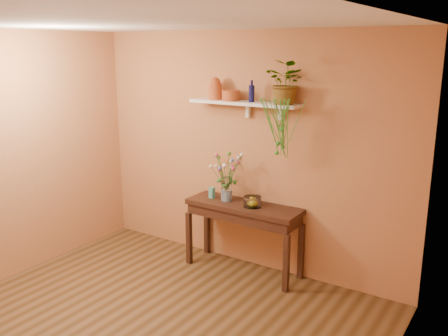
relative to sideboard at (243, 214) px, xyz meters
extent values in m
plane|color=silver|center=(-0.12, -1.77, 2.01)|extent=(4.00, 4.00, 0.00)
cube|color=#B36B3D|center=(-0.12, 0.23, 0.66)|extent=(4.00, 0.04, 2.70)
cube|color=#B36B3D|center=(1.88, -1.77, 0.66)|extent=(0.04, 4.00, 2.70)
cube|color=#3A2217|center=(0.00, 0.00, 0.09)|extent=(1.33, 0.43, 0.06)
cube|color=#3A2217|center=(0.00, 0.00, 0.00)|extent=(1.27, 0.39, 0.11)
cube|color=#3A2217|center=(-0.63, -0.18, -0.37)|extent=(0.06, 0.06, 0.63)
cube|color=#3A2217|center=(0.63, -0.18, -0.37)|extent=(0.06, 0.06, 0.63)
cube|color=#3A2217|center=(-0.63, 0.18, -0.37)|extent=(0.06, 0.06, 0.63)
cube|color=#3A2217|center=(0.63, 0.18, -0.37)|extent=(0.06, 0.06, 0.63)
cube|color=white|center=(-0.07, 0.10, 1.23)|extent=(1.30, 0.24, 0.04)
cube|color=white|center=(-0.07, 0.20, 1.14)|extent=(0.04, 0.05, 0.15)
cube|color=white|center=(0.33, 0.20, 1.14)|extent=(0.04, 0.05, 0.15)
cylinder|color=#C04D27|center=(-0.44, 0.09, 1.34)|extent=(0.19, 0.19, 0.18)
sphere|color=#C04D27|center=(-0.44, 0.09, 1.44)|extent=(0.12, 0.12, 0.12)
cylinder|color=#C04D27|center=(-0.22, 0.07, 1.31)|extent=(0.24, 0.24, 0.12)
cylinder|color=#0E1043|center=(0.03, 0.09, 1.34)|extent=(0.08, 0.08, 0.18)
cylinder|color=#0E1043|center=(0.03, 0.09, 1.46)|extent=(0.03, 0.03, 0.05)
imported|color=#2B8326|center=(0.45, 0.09, 1.48)|extent=(0.45, 0.40, 0.45)
cylinder|color=#2B8326|center=(0.49, -0.09, 1.05)|extent=(0.05, 0.17, 0.55)
cylinder|color=green|center=(0.52, -0.04, 1.13)|extent=(0.07, 0.10, 0.40)
cylinder|color=green|center=(0.50, -0.07, 1.02)|extent=(0.18, 0.24, 0.62)
cylinder|color=#2B8326|center=(0.39, -0.07, 1.12)|extent=(0.17, 0.19, 0.42)
cylinder|color=green|center=(0.47, -0.01, 1.13)|extent=(0.16, 0.06, 0.41)
cylinder|color=green|center=(0.34, -0.07, 1.06)|extent=(0.12, 0.19, 0.54)
cylinder|color=#2B8326|center=(0.44, -0.08, 1.01)|extent=(0.07, 0.28, 0.63)
cylinder|color=green|center=(0.46, -0.09, 1.04)|extent=(0.08, 0.11, 0.59)
cylinder|color=green|center=(0.49, -0.05, 1.13)|extent=(0.03, 0.06, 0.39)
cylinder|color=#2B8326|center=(0.47, -0.05, 1.16)|extent=(0.12, 0.09, 0.35)
cylinder|color=green|center=(0.44, -0.09, 1.08)|extent=(0.06, 0.11, 0.50)
cylinder|color=green|center=(0.50, -0.06, 1.04)|extent=(0.11, 0.22, 0.59)
cylinder|color=#2B8326|center=(0.39, -0.12, 1.05)|extent=(0.06, 0.22, 0.56)
cylinder|color=green|center=(0.64, -0.07, 1.11)|extent=(0.20, 0.06, 0.44)
cylinder|color=green|center=(0.43, -0.06, 1.18)|extent=(0.04, 0.11, 0.31)
cylinder|color=#2B8326|center=(0.44, -0.05, 1.16)|extent=(0.07, 0.20, 0.34)
cylinder|color=green|center=(0.35, -0.05, 1.06)|extent=(0.19, 0.21, 0.54)
cylinder|color=green|center=(0.48, -0.05, 1.07)|extent=(0.03, 0.21, 0.53)
cylinder|color=#2B8326|center=(0.35, -0.10, 1.10)|extent=(0.09, 0.18, 0.46)
cylinder|color=green|center=(0.56, -0.11, 1.02)|extent=(0.13, 0.30, 0.63)
sphere|color=#2B8326|center=(0.48, -0.04, 0.82)|extent=(0.04, 0.04, 0.04)
sphere|color=#2B8326|center=(0.46, -0.01, 1.00)|extent=(0.04, 0.04, 0.04)
sphere|color=#2B8326|center=(0.45, -0.08, 0.87)|extent=(0.04, 0.04, 0.04)
sphere|color=#2B8326|center=(0.41, -0.02, 0.76)|extent=(0.04, 0.04, 0.04)
cylinder|color=white|center=(-0.23, 0.01, 0.25)|extent=(0.13, 0.13, 0.27)
cylinder|color=silver|center=(-0.23, 0.01, 0.18)|extent=(0.12, 0.12, 0.13)
cylinder|color=#386B28|center=(-0.22, -0.07, 0.39)|extent=(0.02, 0.17, 0.28)
sphere|color=#5267BC|center=(-0.22, -0.15, 0.53)|extent=(0.04, 0.04, 0.04)
cylinder|color=#386B28|center=(-0.18, -0.09, 0.42)|extent=(0.09, 0.20, 0.33)
sphere|color=silver|center=(-0.14, -0.18, 0.58)|extent=(0.05, 0.05, 0.05)
cylinder|color=#386B28|center=(-0.19, -0.03, 0.47)|extent=(0.09, 0.10, 0.44)
sphere|color=#518027|center=(-0.14, -0.08, 0.69)|extent=(0.05, 0.05, 0.05)
cylinder|color=#386B28|center=(-0.16, -0.03, 0.39)|extent=(0.14, 0.09, 0.28)
sphere|color=#D43875|center=(-0.10, -0.07, 0.53)|extent=(0.04, 0.04, 0.04)
cylinder|color=#386B28|center=(-0.20, 0.01, 0.38)|extent=(0.06, 0.01, 0.25)
sphere|color=#518027|center=(-0.17, 0.01, 0.50)|extent=(0.04, 0.04, 0.04)
cylinder|color=#386B28|center=(-0.15, 0.03, 0.46)|extent=(0.18, 0.05, 0.42)
sphere|color=silver|center=(-0.06, 0.05, 0.67)|extent=(0.04, 0.04, 0.04)
cylinder|color=#386B28|center=(-0.16, 0.02, 0.44)|extent=(0.14, 0.04, 0.38)
sphere|color=silver|center=(-0.10, 0.04, 0.63)|extent=(0.04, 0.04, 0.04)
cylinder|color=#386B28|center=(-0.18, 0.04, 0.41)|extent=(0.12, 0.07, 0.32)
sphere|color=#D43875|center=(-0.12, 0.07, 0.57)|extent=(0.05, 0.05, 0.05)
cylinder|color=#386B28|center=(-0.21, 0.04, 0.38)|extent=(0.04, 0.06, 0.26)
sphere|color=#D43875|center=(-0.19, 0.06, 0.51)|extent=(0.05, 0.05, 0.05)
cylinder|color=#386B28|center=(-0.21, 0.11, 0.42)|extent=(0.04, 0.20, 0.34)
sphere|color=#2B8326|center=(-0.20, 0.21, 0.59)|extent=(0.03, 0.03, 0.03)
cylinder|color=#386B28|center=(-0.24, 0.08, 0.41)|extent=(0.02, 0.15, 0.31)
sphere|color=#5267BC|center=(-0.25, 0.15, 0.56)|extent=(0.04, 0.04, 0.04)
cylinder|color=#386B28|center=(-0.26, 0.09, 0.39)|extent=(0.05, 0.17, 0.29)
sphere|color=silver|center=(-0.28, 0.18, 0.54)|extent=(0.04, 0.04, 0.04)
cylinder|color=#386B28|center=(-0.33, 0.06, 0.42)|extent=(0.20, 0.12, 0.34)
sphere|color=#518027|center=(-0.43, 0.12, 0.59)|extent=(0.04, 0.04, 0.04)
cylinder|color=#386B28|center=(-0.29, 0.03, 0.37)|extent=(0.12, 0.05, 0.23)
sphere|color=#D43875|center=(-0.35, 0.05, 0.48)|extent=(0.04, 0.04, 0.04)
cylinder|color=#386B28|center=(-0.28, 0.00, 0.43)|extent=(0.10, 0.02, 0.36)
sphere|color=#518027|center=(-0.33, 0.00, 0.62)|extent=(0.04, 0.04, 0.04)
cylinder|color=#386B28|center=(-0.32, -0.03, 0.38)|extent=(0.17, 0.08, 0.26)
sphere|color=silver|center=(-0.40, -0.06, 0.51)|extent=(0.03, 0.03, 0.03)
cylinder|color=#386B28|center=(-0.29, -0.02, 0.39)|extent=(0.11, 0.06, 0.27)
sphere|color=silver|center=(-0.34, -0.04, 0.52)|extent=(0.03, 0.03, 0.03)
cylinder|color=#386B28|center=(-0.27, -0.03, 0.45)|extent=(0.09, 0.09, 0.41)
sphere|color=#D43875|center=(-0.31, -0.07, 0.65)|extent=(0.04, 0.04, 0.04)
cylinder|color=#386B28|center=(-0.24, -0.05, 0.38)|extent=(0.03, 0.13, 0.25)
sphere|color=#D43875|center=(-0.25, -0.11, 0.50)|extent=(0.03, 0.03, 0.03)
sphere|color=#2B8326|center=(-0.23, -0.05, 0.31)|extent=(0.04, 0.04, 0.04)
sphere|color=#2B8326|center=(-0.18, 0.03, 0.35)|extent=(0.04, 0.04, 0.04)
sphere|color=#2B8326|center=(-0.19, 0.11, 0.31)|extent=(0.04, 0.04, 0.04)
sphere|color=#2B8326|center=(-0.16, 0.07, 0.34)|extent=(0.04, 0.04, 0.04)
sphere|color=#2B8326|center=(-0.35, 0.02, 0.33)|extent=(0.04, 0.04, 0.04)
sphere|color=#2B8326|center=(-0.27, -0.08, 0.37)|extent=(0.04, 0.04, 0.04)
cylinder|color=white|center=(0.13, -0.02, 0.17)|extent=(0.19, 0.19, 0.12)
cylinder|color=white|center=(0.13, -0.02, 0.12)|extent=(0.19, 0.19, 0.01)
sphere|color=yellow|center=(0.12, -0.01, 0.16)|extent=(0.07, 0.07, 0.07)
cube|color=teal|center=(-0.42, -0.01, 0.18)|extent=(0.07, 0.06, 0.13)
camera|label=1|loc=(2.62, -4.44, 1.82)|focal=38.81mm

